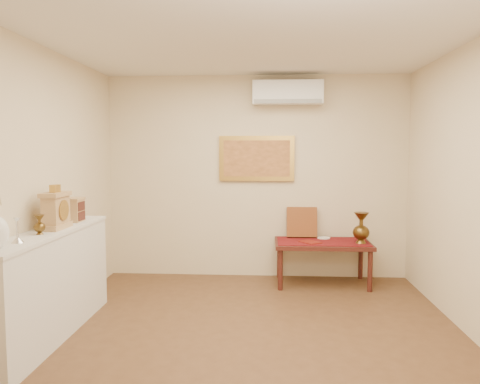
# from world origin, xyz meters

# --- Properties ---
(floor) EXTENTS (4.50, 4.50, 0.00)m
(floor) POSITION_xyz_m (0.00, 0.00, 0.00)
(floor) COLOR brown
(floor) RESTS_ON ground
(ceiling) EXTENTS (4.50, 4.50, 0.00)m
(ceiling) POSITION_xyz_m (0.00, 0.00, 2.70)
(ceiling) COLOR silver
(ceiling) RESTS_ON ground
(wall_back) EXTENTS (4.00, 0.02, 2.70)m
(wall_back) POSITION_xyz_m (0.00, 2.25, 1.35)
(wall_back) COLOR beige
(wall_back) RESTS_ON ground
(wall_front) EXTENTS (4.00, 0.02, 2.70)m
(wall_front) POSITION_xyz_m (0.00, -2.25, 1.35)
(wall_front) COLOR beige
(wall_front) RESTS_ON ground
(wall_left) EXTENTS (0.02, 4.50, 2.70)m
(wall_left) POSITION_xyz_m (-2.00, 0.00, 1.35)
(wall_left) COLOR beige
(wall_left) RESTS_ON ground
(candlestick) EXTENTS (0.10, 0.10, 0.20)m
(candlestick) POSITION_xyz_m (-1.80, -0.53, 1.08)
(candlestick) COLOR silver
(candlestick) RESTS_ON display_ledge
(brass_urn_small) EXTENTS (0.10, 0.10, 0.22)m
(brass_urn_small) POSITION_xyz_m (-1.81, -0.16, 1.09)
(brass_urn_small) COLOR brown
(brass_urn_small) RESTS_ON display_ledge
(table_cloth) EXTENTS (1.14, 0.59, 0.01)m
(table_cloth) POSITION_xyz_m (0.85, 1.88, 0.55)
(table_cloth) COLOR maroon
(table_cloth) RESTS_ON low_table
(brass_urn_tall) EXTENTS (0.21, 0.21, 0.47)m
(brass_urn_tall) POSITION_xyz_m (1.31, 1.78, 0.79)
(brass_urn_tall) COLOR brown
(brass_urn_tall) RESTS_ON table_cloth
(plate) EXTENTS (0.17, 0.17, 0.01)m
(plate) POSITION_xyz_m (0.89, 2.07, 0.56)
(plate) COLOR white
(plate) RESTS_ON table_cloth
(menu) EXTENTS (0.29, 0.31, 0.01)m
(menu) POSITION_xyz_m (0.68, 1.77, 0.56)
(menu) COLOR maroon
(menu) RESTS_ON table_cloth
(cushion) EXTENTS (0.40, 0.18, 0.41)m
(cushion) POSITION_xyz_m (0.60, 2.15, 0.76)
(cushion) COLOR #601913
(cushion) RESTS_ON table_cloth
(display_ledge) EXTENTS (0.37, 2.02, 0.98)m
(display_ledge) POSITION_xyz_m (-1.82, 0.00, 0.49)
(display_ledge) COLOR silver
(display_ledge) RESTS_ON floor
(mantel_clock) EXTENTS (0.17, 0.36, 0.41)m
(mantel_clock) POSITION_xyz_m (-1.80, 0.13, 1.15)
(mantel_clock) COLOR tan
(mantel_clock) RESTS_ON display_ledge
(wooden_chest) EXTENTS (0.16, 0.21, 0.24)m
(wooden_chest) POSITION_xyz_m (-1.81, 0.57, 1.10)
(wooden_chest) COLOR tan
(wooden_chest) RESTS_ON display_ledge
(low_table) EXTENTS (1.20, 0.70, 0.55)m
(low_table) POSITION_xyz_m (0.85, 1.88, 0.48)
(low_table) COLOR #471B15
(low_table) RESTS_ON floor
(painting) EXTENTS (1.00, 0.06, 0.60)m
(painting) POSITION_xyz_m (0.00, 2.22, 1.60)
(painting) COLOR #B18838
(painting) RESTS_ON wall_back
(ac_unit) EXTENTS (0.90, 0.25, 0.30)m
(ac_unit) POSITION_xyz_m (0.40, 2.12, 2.45)
(ac_unit) COLOR silver
(ac_unit) RESTS_ON wall_back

